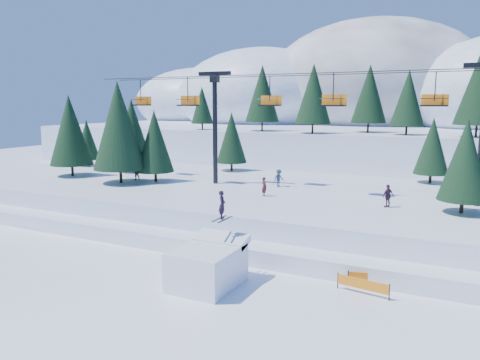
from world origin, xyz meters
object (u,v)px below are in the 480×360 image
at_px(banner_near, 363,284).
at_px(banner_far, 374,278).
at_px(jump_kicker, 208,265).
at_px(chairlift, 323,111).

relative_size(banner_near, banner_far, 1.03).
xyz_separation_m(jump_kicker, banner_near, (7.91, 2.52, -0.64)).
distance_m(chairlift, banner_far, 17.08).
relative_size(jump_kicker, chairlift, 0.11).
bearing_deg(banner_far, chairlift, 118.14).
bearing_deg(banner_near, chairlift, 114.83).
distance_m(chairlift, banner_near, 17.87).
bearing_deg(banner_far, jump_kicker, -155.87).
xyz_separation_m(chairlift, banner_near, (6.53, -14.12, -8.78)).
relative_size(chairlift, banner_far, 16.84).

